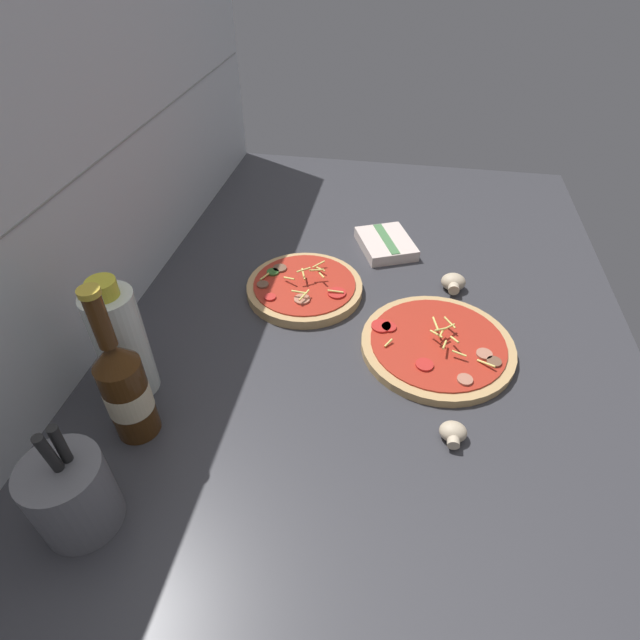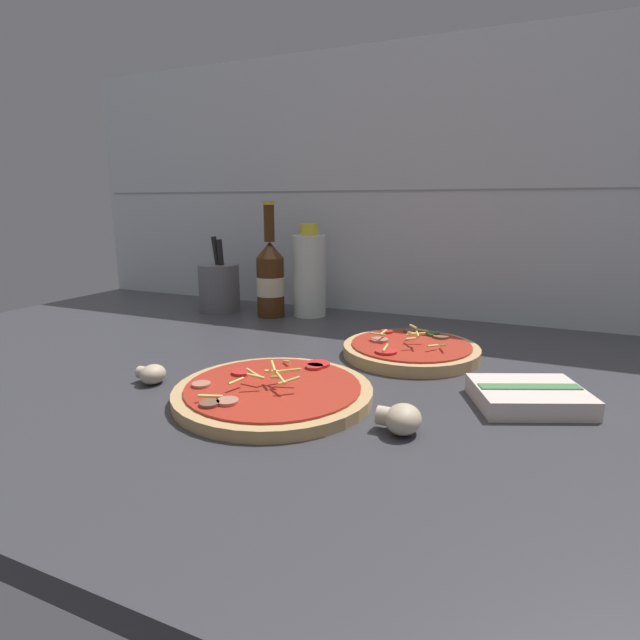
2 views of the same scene
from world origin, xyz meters
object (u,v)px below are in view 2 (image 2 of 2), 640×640
at_px(utensil_crock, 219,287).
at_px(pizza_far, 411,350).
at_px(beer_bottle, 270,277).
at_px(mushroom_right, 401,419).
at_px(mushroom_left, 152,374).
at_px(oil_bottle, 309,274).
at_px(dish_towel, 529,397).
at_px(pizza_near, 273,392).

bearing_deg(utensil_crock, pizza_far, -19.29).
relative_size(beer_bottle, mushroom_right, 5.11).
relative_size(pizza_far, mushroom_left, 5.44).
relative_size(oil_bottle, dish_towel, 1.26).
distance_m(pizza_far, mushroom_left, 0.41).
xyz_separation_m(beer_bottle, utensil_crock, (-0.14, 0.00, -0.03)).
relative_size(utensil_crock, dish_towel, 1.08).
distance_m(pizza_near, mushroom_right, 0.18).
relative_size(mushroom_right, dish_towel, 0.31).
height_order(mushroom_left, mushroom_right, mushroom_right).
xyz_separation_m(beer_bottle, mushroom_left, (0.06, -0.45, -0.07)).
bearing_deg(pizza_far, beer_bottle, 154.63).
distance_m(pizza_near, oil_bottle, 0.50).
distance_m(pizza_far, dish_towel, 0.24).
bearing_deg(utensil_crock, mushroom_left, -65.99).
bearing_deg(beer_bottle, pizza_far, -25.37).
bearing_deg(beer_bottle, pizza_near, -60.24).
relative_size(pizza_far, oil_bottle, 1.09).
height_order(pizza_near, pizza_far, pizza_far).
bearing_deg(mushroom_right, mushroom_left, 178.49).
bearing_deg(pizza_near, mushroom_right, -9.69).
xyz_separation_m(pizza_near, mushroom_left, (-0.18, -0.02, 0.00)).
xyz_separation_m(pizza_near, pizza_far, (0.12, 0.25, 0.00)).
bearing_deg(mushroom_right, dish_towel, 47.16).
bearing_deg(dish_towel, oil_bottle, 142.57).
xyz_separation_m(mushroom_left, utensil_crock, (-0.20, 0.45, 0.04)).
distance_m(mushroom_left, dish_towel, 0.50).
distance_m(mushroom_right, dish_towel, 0.19).
height_order(pizza_far, mushroom_right, pizza_far).
xyz_separation_m(mushroom_right, dish_towel, (0.13, 0.14, -0.00)).
bearing_deg(mushroom_left, beer_bottle, 97.62).
xyz_separation_m(pizza_far, mushroom_right, (0.06, -0.28, 0.01)).
height_order(beer_bottle, mushroom_right, beer_bottle).
height_order(pizza_near, dish_towel, pizza_near).
distance_m(pizza_far, mushroom_right, 0.29).
bearing_deg(pizza_near, utensil_crock, 131.80).
height_order(pizza_near, oil_bottle, oil_bottle).
relative_size(pizza_near, pizza_far, 1.16).
distance_m(oil_bottle, mushroom_right, 0.61).
bearing_deg(mushroom_left, utensil_crock, 114.01).
relative_size(pizza_near, mushroom_left, 6.29).
bearing_deg(mushroom_right, oil_bottle, 124.75).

